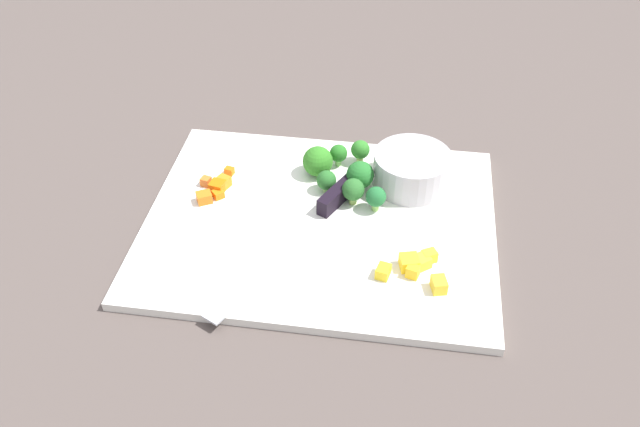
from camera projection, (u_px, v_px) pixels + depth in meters
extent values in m
plane|color=#524743|center=(320.00, 226.00, 0.89)|extent=(4.00, 4.00, 0.00)
cube|color=white|center=(320.00, 223.00, 0.89)|extent=(0.45, 0.36, 0.01)
cylinder|color=#B8B5BB|center=(412.00, 169.00, 0.93)|extent=(0.11, 0.11, 0.05)
cube|color=silver|center=(251.00, 282.00, 0.80)|extent=(0.09, 0.14, 0.00)
cube|color=black|center=(338.00, 195.00, 0.90)|extent=(0.05, 0.07, 0.02)
cube|color=orange|center=(223.00, 182.00, 0.93)|extent=(0.02, 0.02, 0.01)
cube|color=orange|center=(229.00, 171.00, 0.95)|extent=(0.01, 0.01, 0.01)
cube|color=orange|center=(218.00, 194.00, 0.92)|extent=(0.02, 0.02, 0.01)
cube|color=orange|center=(218.00, 187.00, 0.92)|extent=(0.02, 0.02, 0.02)
cube|color=orange|center=(204.00, 197.00, 0.91)|extent=(0.02, 0.02, 0.01)
cube|color=orange|center=(206.00, 181.00, 0.94)|extent=(0.02, 0.01, 0.01)
cube|color=yellow|center=(439.00, 285.00, 0.78)|extent=(0.02, 0.02, 0.02)
cube|color=yellow|center=(413.00, 272.00, 0.80)|extent=(0.02, 0.02, 0.02)
cube|color=yellow|center=(429.00, 256.00, 0.82)|extent=(0.02, 0.02, 0.01)
cube|color=yellow|center=(383.00, 272.00, 0.80)|extent=(0.02, 0.02, 0.01)
cube|color=yellow|center=(409.00, 262.00, 0.81)|extent=(0.03, 0.03, 0.02)
cube|color=yellow|center=(421.00, 262.00, 0.81)|extent=(0.03, 0.03, 0.01)
cylinder|color=#84BD61|center=(318.00, 171.00, 0.96)|extent=(0.01, 0.01, 0.01)
sphere|color=#317B22|center=(318.00, 161.00, 0.94)|extent=(0.04, 0.04, 0.04)
cylinder|color=#80B865|center=(338.00, 161.00, 0.97)|extent=(0.01, 0.01, 0.01)
sphere|color=#266F21|center=(339.00, 153.00, 0.96)|extent=(0.03, 0.03, 0.03)
cylinder|color=#98C05A|center=(353.00, 199.00, 0.90)|extent=(0.01, 0.01, 0.01)
sphere|color=#2A662A|center=(353.00, 190.00, 0.89)|extent=(0.03, 0.03, 0.03)
cylinder|color=#83C164|center=(329.00, 188.00, 0.93)|extent=(0.01, 0.01, 0.01)
sphere|color=#276627|center=(329.00, 180.00, 0.92)|extent=(0.03, 0.03, 0.03)
cylinder|color=#8FB36C|center=(360.00, 185.00, 0.93)|extent=(0.01, 0.01, 0.01)
sphere|color=#246D29|center=(360.00, 175.00, 0.92)|extent=(0.04, 0.04, 0.04)
cylinder|color=#90BE56|center=(360.00, 158.00, 0.97)|extent=(0.01, 0.01, 0.02)
sphere|color=#307B28|center=(360.00, 150.00, 0.96)|extent=(0.03, 0.03, 0.03)
cylinder|color=#88C05C|center=(375.00, 205.00, 0.89)|extent=(0.01, 0.01, 0.01)
sphere|color=#216831|center=(376.00, 197.00, 0.88)|extent=(0.03, 0.03, 0.03)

